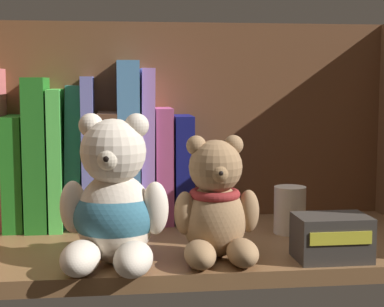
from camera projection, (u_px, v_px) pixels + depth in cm
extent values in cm
cube|color=brown|center=(177.00, 248.00, 84.87)|extent=(68.99, 30.07, 2.00)
cube|color=brown|center=(167.00, 127.00, 98.52)|extent=(71.39, 1.20, 32.38)
cube|color=#1F6D1D|center=(18.00, 170.00, 93.51)|extent=(2.88, 13.76, 16.44)
cube|color=#226E20|center=(39.00, 152.00, 93.59)|extent=(3.10, 14.76, 21.91)
cube|color=#4FC84C|center=(58.00, 157.00, 94.04)|extent=(1.88, 14.74, 20.24)
cube|color=#337A72|center=(74.00, 155.00, 94.30)|extent=(2.95, 9.06, 20.81)
cube|color=#7174C3|center=(89.00, 150.00, 94.51)|extent=(1.69, 14.74, 22.05)
cube|color=brown|center=(106.00, 167.00, 95.13)|extent=(3.37, 14.16, 16.89)
cube|color=#4D87BC|center=(128.00, 142.00, 95.11)|extent=(3.18, 13.31, 24.32)
cube|color=#B37CCD|center=(146.00, 146.00, 95.52)|extent=(2.16, 11.29, 23.27)
cube|color=#AC4878|center=(163.00, 164.00, 96.17)|extent=(2.57, 9.73, 17.41)
cube|color=navy|center=(182.00, 168.00, 96.61)|extent=(2.78, 10.03, 16.26)
ellipsoid|color=beige|center=(115.00, 218.00, 74.06)|extent=(9.16, 8.40, 10.77)
sphere|color=beige|center=(113.00, 152.00, 72.61)|extent=(7.66, 7.66, 7.66)
sphere|color=beige|center=(91.00, 125.00, 72.98)|extent=(2.87, 2.87, 2.87)
sphere|color=beige|center=(137.00, 126.00, 72.62)|extent=(2.87, 2.87, 2.87)
sphere|color=beige|center=(109.00, 158.00, 69.97)|extent=(2.87, 2.87, 2.87)
sphere|color=black|center=(107.00, 159.00, 68.96)|extent=(1.01, 1.01, 1.01)
ellipsoid|color=beige|center=(80.00, 258.00, 69.58)|extent=(5.61, 7.88, 3.83)
ellipsoid|color=beige|center=(133.00, 259.00, 69.19)|extent=(5.61, 7.88, 3.83)
ellipsoid|color=beige|center=(73.00, 207.00, 73.69)|extent=(3.65, 3.65, 6.22)
ellipsoid|color=beige|center=(155.00, 208.00, 73.05)|extent=(3.65, 3.65, 6.22)
ellipsoid|color=#32677D|center=(115.00, 216.00, 74.03)|extent=(9.91, 9.16, 7.54)
ellipsoid|color=#93704C|center=(215.00, 221.00, 76.38)|extent=(7.73, 7.10, 9.10)
sphere|color=#93704C|center=(215.00, 167.00, 75.16)|extent=(6.47, 6.47, 6.47)
sphere|color=#93704C|center=(196.00, 146.00, 74.98)|extent=(2.43, 2.43, 2.43)
sphere|color=#93704C|center=(233.00, 145.00, 75.65)|extent=(2.43, 2.43, 2.43)
sphere|color=#9B754E|center=(219.00, 173.00, 72.95)|extent=(2.43, 2.43, 2.43)
sphere|color=black|center=(221.00, 173.00, 72.11)|extent=(0.85, 0.85, 0.85)
ellipsoid|color=#93704C|center=(200.00, 255.00, 72.10)|extent=(3.78, 6.15, 3.24)
ellipsoid|color=#93704C|center=(243.00, 253.00, 72.85)|extent=(3.78, 6.15, 3.24)
ellipsoid|color=#93704C|center=(182.00, 213.00, 75.20)|extent=(2.69, 2.69, 5.26)
ellipsoid|color=#93704C|center=(248.00, 211.00, 76.41)|extent=(2.69, 2.69, 5.26)
torus|color=maroon|center=(215.00, 194.00, 76.00)|extent=(6.21, 6.21, 1.16)
cylinder|color=silver|center=(290.00, 210.00, 88.64)|extent=(4.48, 4.48, 6.66)
cube|color=#38332D|center=(332.00, 238.00, 75.56)|extent=(8.74, 6.05, 5.41)
cube|color=gold|center=(341.00, 238.00, 72.42)|extent=(7.43, 0.16, 1.52)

